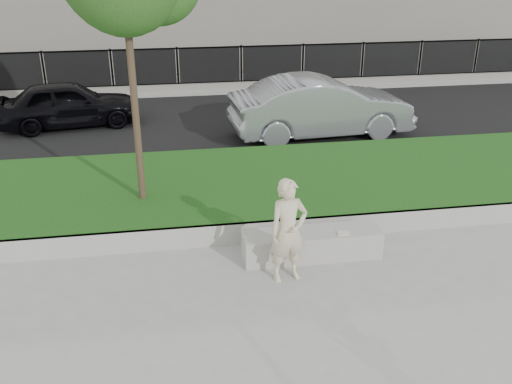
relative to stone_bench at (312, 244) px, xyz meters
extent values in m
plane|color=gray|center=(-1.17, -0.40, -0.24)|extent=(90.00, 90.00, 0.00)
cube|color=#0D340D|center=(-1.17, 2.60, -0.04)|extent=(34.00, 4.00, 0.40)
cube|color=gray|center=(-1.17, 0.64, -0.04)|extent=(34.00, 0.08, 0.40)
cube|color=black|center=(-1.17, 8.10, -0.22)|extent=(34.00, 7.00, 0.04)
cube|color=gray|center=(-1.17, 12.60, -0.18)|extent=(34.00, 3.00, 0.12)
cube|color=slate|center=(-1.17, 11.60, 0.00)|extent=(32.00, 0.30, 0.24)
cube|color=black|center=(-1.17, 11.60, 0.63)|extent=(32.00, 0.04, 1.50)
cube|color=black|center=(-1.17, 11.60, 1.33)|extent=(32.00, 0.05, 0.05)
cube|color=black|center=(-1.17, 11.60, 0.13)|extent=(32.00, 0.05, 0.05)
cube|color=gray|center=(0.00, 0.00, 0.00)|extent=(2.32, 0.58, 0.47)
imported|color=beige|center=(-0.55, -0.60, 0.60)|extent=(0.68, 0.52, 1.68)
cube|color=beige|center=(0.49, -0.16, 0.25)|extent=(0.21, 0.16, 0.02)
cylinder|color=#38281C|center=(-2.82, 2.01, 2.87)|extent=(0.13, 0.13, 5.42)
imported|color=black|center=(-4.96, 8.19, 0.46)|extent=(4.04, 2.15, 1.31)
imported|color=#919299|center=(1.83, 6.21, 0.60)|extent=(4.97, 2.09, 1.59)
camera|label=1|loc=(-2.28, -8.14, 4.68)|focal=40.00mm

